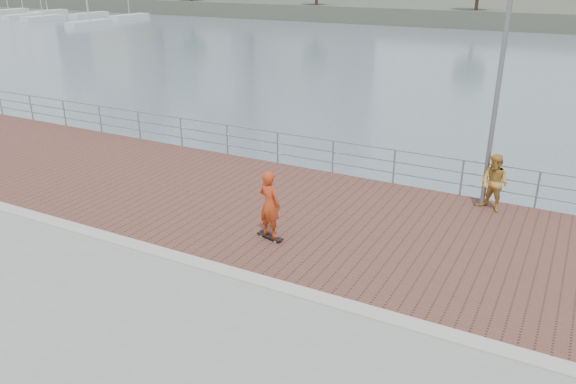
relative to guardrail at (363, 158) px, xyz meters
The scene contains 10 objects.
water 7.50m from the guardrail, 90.00° to the right, with size 400.00×400.00×0.00m, color slate.
brick_lane 3.47m from the guardrail, 90.00° to the right, with size 40.00×6.80×0.02m, color brown.
curb 7.03m from the guardrail, 90.00° to the right, with size 40.00×0.40×0.06m, color #B7B5AD.
far_shore 115.51m from the guardrail, 90.00° to the left, with size 320.00×95.00×2.50m, color #4C5142.
guardrail is the anchor object (origin of this frame).
street_lamp 5.56m from the guardrail, 14.44° to the right, with size 0.48×1.38×6.53m.
skateboard 5.19m from the guardrail, 94.78° to the right, with size 0.76×0.35×0.09m.
skateboarder 5.16m from the guardrail, 94.78° to the right, with size 0.62×0.40×1.69m, color #B93C18.
bystander 4.14m from the guardrail, ahead, with size 0.77×0.60×1.59m, color gold.
marina 95.01m from the guardrail, 145.47° to the left, with size 33.59×19.13×11.44m.
Camera 1 is at (5.84, -8.90, 6.29)m, focal length 35.00 mm.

